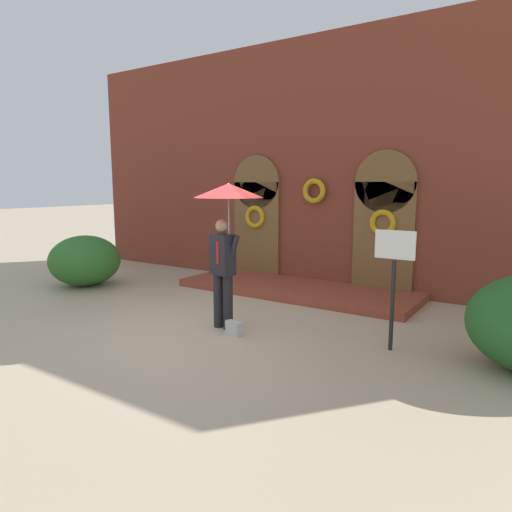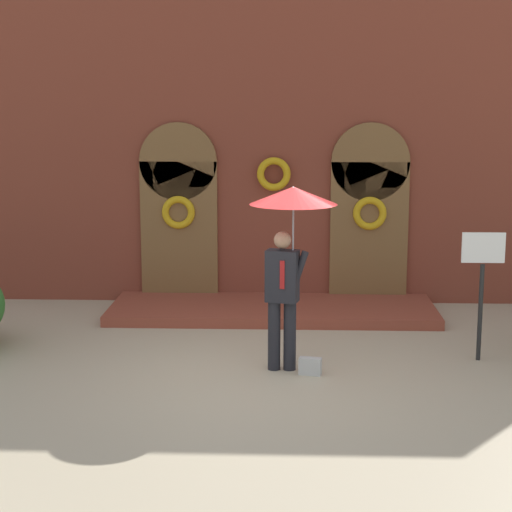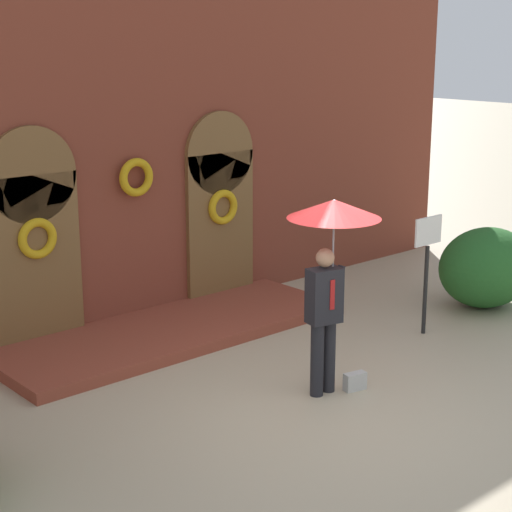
% 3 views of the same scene
% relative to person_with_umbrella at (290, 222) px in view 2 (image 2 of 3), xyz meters
% --- Properties ---
extents(ground_plane, '(80.00, 80.00, 0.00)m').
position_rel_person_with_umbrella_xyz_m(ground_plane, '(-0.28, -0.23, -1.91)').
color(ground_plane, tan).
extents(building_facade, '(14.00, 2.30, 5.60)m').
position_rel_person_with_umbrella_xyz_m(building_facade, '(-0.28, 3.92, 0.76)').
color(building_facade, brown).
rests_on(building_facade, ground).
extents(person_with_umbrella, '(1.10, 1.10, 2.36)m').
position_rel_person_with_umbrella_xyz_m(person_with_umbrella, '(0.00, 0.00, 0.00)').
color(person_with_umbrella, black).
rests_on(person_with_umbrella, ground).
extents(handbag, '(0.30, 0.18, 0.22)m').
position_rel_person_with_umbrella_xyz_m(handbag, '(0.26, -0.20, -1.80)').
color(handbag, '#B7B7B2').
rests_on(handbag, ground).
extents(sign_post, '(0.56, 0.06, 1.72)m').
position_rel_person_with_umbrella_xyz_m(sign_post, '(2.52, 0.52, -0.75)').
color(sign_post, black).
rests_on(sign_post, ground).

